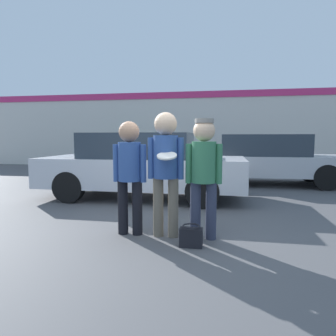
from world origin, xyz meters
TOP-DOWN VIEW (x-y plane):
  - ground_plane at (0.00, 0.00)m, footprint 56.00×56.00m
  - storefront_building at (0.00, 10.26)m, footprint 24.00×0.22m
  - person_left at (-0.21, 0.07)m, footprint 0.50×0.33m
  - person_middle_with_frisbee at (0.33, 0.06)m, footprint 0.52×0.56m
  - person_right at (0.87, 0.06)m, footprint 0.51×0.34m
  - parked_car_near at (-0.75, 2.72)m, footprint 4.72×1.86m
  - parked_car_far at (2.41, 5.42)m, footprint 4.77×1.90m
  - shrub at (-3.41, 9.47)m, footprint 1.20×1.20m
  - handbag at (0.74, -0.29)m, footprint 0.30×0.23m

SIDE VIEW (x-z plane):
  - ground_plane at x=0.00m, z-range 0.00..0.00m
  - handbag at x=0.74m, z-range -0.01..0.28m
  - shrub at x=-3.41m, z-range 0.00..1.20m
  - parked_car_far at x=2.41m, z-range 0.01..1.53m
  - parked_car_near at x=-0.75m, z-range 0.01..1.55m
  - person_left at x=-0.21m, z-range 0.15..1.81m
  - person_right at x=0.87m, z-range 0.17..1.86m
  - person_middle_with_frisbee at x=0.33m, z-range 0.18..1.97m
  - storefront_building at x=0.00m, z-range 0.03..3.61m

